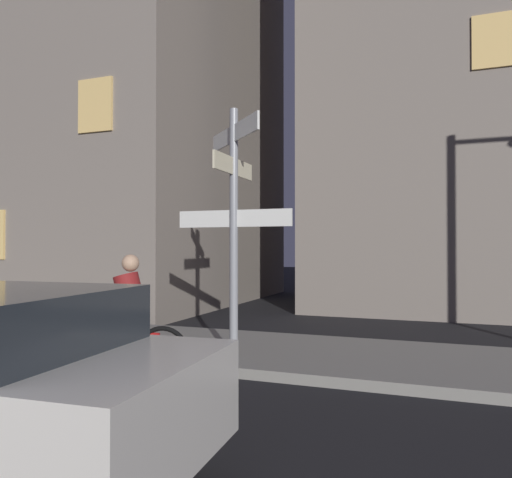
% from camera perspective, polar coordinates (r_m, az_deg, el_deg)
% --- Properties ---
extents(sidewalk_kerb, '(40.00, 2.71, 0.14)m').
position_cam_1_polar(sidewalk_kerb, '(8.16, -3.06, -12.46)').
color(sidewalk_kerb, gray).
rests_on(sidewalk_kerb, ground_plane).
extents(signpost, '(1.71, 1.32, 3.52)m').
position_cam_1_polar(signpost, '(7.04, -2.55, 3.41)').
color(signpost, gray).
rests_on(signpost, sidewalk_kerb).
extents(cyclist, '(1.81, 0.37, 1.61)m').
position_cam_1_polar(cyclist, '(6.63, -14.54, -9.18)').
color(cyclist, black).
rests_on(cyclist, ground_plane).
extents(building_left_block, '(9.31, 9.05, 14.46)m').
position_cam_1_polar(building_left_block, '(17.99, -16.52, 17.04)').
color(building_left_block, slate).
rests_on(building_left_block, ground_plane).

